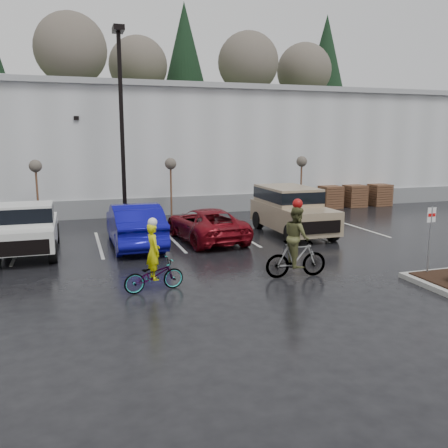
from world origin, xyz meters
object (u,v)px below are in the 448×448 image
object	(u,v)px
cyclist_hivis	(154,268)
pallet_stack_b	(354,196)
fire_lane_sign	(430,233)
suv_tan	(293,211)
car_blue	(135,224)
sapling_west	(36,170)
pallet_stack_c	(379,195)
car_red	(206,224)
sapling_east	(302,165)
sapling_mid	(171,167)
cyclist_olive	(296,249)
pallet_stack_a	(330,197)
lamppost	(121,106)
pickup_white	(28,227)

from	to	relation	value
cyclist_hivis	pallet_stack_b	bearing A→B (deg)	-58.82
fire_lane_sign	suv_tan	world-z (taller)	fire_lane_sign
fire_lane_sign	car_blue	world-z (taller)	fire_lane_sign
sapling_west	pallet_stack_c	world-z (taller)	sapling_west
sapling_west	car_red	distance (m)	9.04
sapling_east	fire_lane_sign	world-z (taller)	sapling_east
sapling_mid	cyclist_olive	size ratio (longest dim) A/B	1.32
pallet_stack_c	suv_tan	bearing A→B (deg)	-144.89
pallet_stack_c	suv_tan	distance (m)	11.20
sapling_east	cyclist_olive	world-z (taller)	sapling_east
pallet_stack_c	fire_lane_sign	distance (m)	16.07
car_red	sapling_east	bearing A→B (deg)	-147.46
sapling_east	pallet_stack_a	world-z (taller)	sapling_east
suv_tan	car_blue	bearing A→B (deg)	-178.20
sapling_east	pallet_stack_c	size ratio (longest dim) A/B	2.37
sapling_west	lamppost	bearing A→B (deg)	-14.04
pickup_white	cyclist_hivis	world-z (taller)	cyclist_hivis
sapling_east	pallet_stack_b	distance (m)	4.78
pallet_stack_b	fire_lane_sign	size ratio (longest dim) A/B	0.61
lamppost	pallet_stack_a	xyz separation A→B (m)	(12.50, 2.00, -5.01)
sapling_mid	pallet_stack_c	distance (m)	13.69
sapling_east	pickup_white	distance (m)	15.23
pallet_stack_b	cyclist_olive	size ratio (longest dim) A/B	0.55
pallet_stack_b	pickup_white	world-z (taller)	pickup_white
sapling_mid	car_blue	bearing A→B (deg)	-115.03
cyclist_olive	sapling_east	bearing A→B (deg)	-23.43
lamppost	pallet_stack_a	bearing A→B (deg)	9.09
pickup_white	cyclist_olive	bearing A→B (deg)	-36.22
sapling_west	suv_tan	world-z (taller)	sapling_west
pallet_stack_b	suv_tan	world-z (taller)	suv_tan
pallet_stack_a	pickup_white	distance (m)	17.83
pallet_stack_a	pallet_stack_b	distance (m)	1.70
lamppost	suv_tan	bearing A→B (deg)	-32.96
fire_lane_sign	sapling_east	bearing A→B (deg)	80.25
sapling_east	suv_tan	distance (m)	6.51
sapling_east	cyclist_hivis	world-z (taller)	sapling_east
pickup_white	sapling_mid	bearing A→B (deg)	40.50
pallet_stack_c	pickup_white	size ratio (longest dim) A/B	0.26
sapling_mid	sapling_east	xyz separation A→B (m)	(7.50, 0.00, 0.00)
fire_lane_sign	car_blue	bearing A→B (deg)	138.03
fire_lane_sign	cyclist_hivis	distance (m)	8.31
car_blue	car_red	distance (m)	2.96
sapling_east	pallet_stack_a	bearing A→B (deg)	21.80
car_red	lamppost	bearing A→B (deg)	-63.66
cyclist_olive	fire_lane_sign	bearing A→B (deg)	-104.77
lamppost	sapling_mid	distance (m)	4.00
lamppost	car_red	size ratio (longest dim) A/B	1.89
pallet_stack_c	car_red	size ratio (longest dim) A/B	0.28
pallet_stack_a	sapling_east	bearing A→B (deg)	-158.20
pallet_stack_a	pickup_white	bearing A→B (deg)	-158.27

